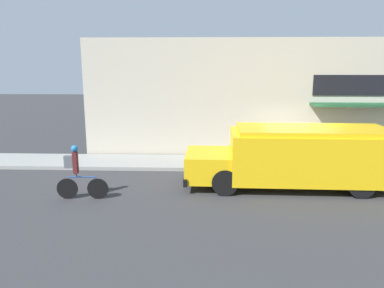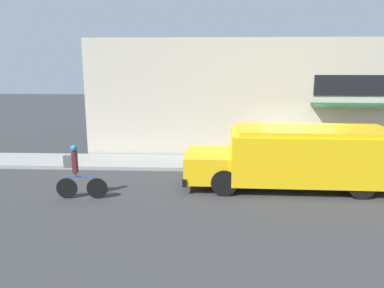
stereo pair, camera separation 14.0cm
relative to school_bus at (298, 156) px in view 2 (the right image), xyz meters
name	(u,v)px [view 2 (the right image)]	position (x,y,z in m)	size (l,w,h in m)	color
ground_plane	(297,173)	(0.41, 1.63, -1.05)	(70.00, 70.00, 0.00)	#38383A
sidewalk	(292,164)	(0.41, 2.64, -0.98)	(28.00, 2.02, 0.14)	#999993
storefront	(291,100)	(0.50, 3.82, 1.46)	(17.09, 1.03, 5.00)	beige
school_bus	(298,156)	(0.00, 0.00, 0.00)	(6.65, 2.69, 1.97)	yellow
cyclist	(77,173)	(-6.76, -1.37, -0.24)	(1.54, 0.20, 1.64)	black
trash_bin	(345,152)	(2.48, 2.73, -0.47)	(0.46, 0.46, 0.87)	slate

